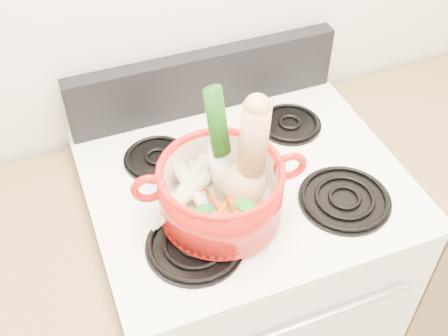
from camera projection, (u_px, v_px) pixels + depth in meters
name	position (u px, v px, depth m)	size (l,w,h in m)	color
stove_body	(242.00, 286.00, 1.75)	(0.76, 0.65, 0.92)	white
cooktop	(246.00, 181.00, 1.42)	(0.78, 0.67, 0.03)	white
control_backsplash	(205.00, 82.00, 1.54)	(0.76, 0.05, 0.18)	black
oven_handle	(300.00, 325.00, 1.30)	(0.02, 0.02, 0.60)	silver
burner_front_left	(195.00, 244.00, 1.25)	(0.22, 0.22, 0.02)	black
burner_front_right	(345.00, 198.00, 1.34)	(0.22, 0.22, 0.02)	black
burner_back_left	(157.00, 157.00, 1.45)	(0.17, 0.17, 0.02)	black
burner_back_right	(290.00, 123.00, 1.54)	(0.17, 0.17, 0.02)	black
dutch_oven	(221.00, 192.00, 1.25)	(0.28, 0.28, 0.14)	#B7150F
pot_handle_left	(148.00, 189.00, 1.20)	(0.08, 0.08, 0.02)	#B7150F
pot_handle_right	(290.00, 166.00, 1.25)	(0.08, 0.08, 0.02)	#B7150F
squash	(245.00, 156.00, 1.21)	(0.11, 0.11, 0.26)	tan
leek	(220.00, 146.00, 1.21)	(0.05, 0.05, 0.29)	beige
ginger	(209.00, 171.00, 1.33)	(0.08, 0.06, 0.04)	tan
parsnip_0	(202.00, 196.00, 1.27)	(0.04, 0.04, 0.19)	beige
parsnip_1	(181.00, 192.00, 1.26)	(0.05, 0.05, 0.22)	#EEE5C2
parsnip_2	(195.00, 192.00, 1.26)	(0.04, 0.04, 0.19)	beige
parsnip_3	(182.00, 199.00, 1.24)	(0.04, 0.04, 0.18)	beige
carrot_0	(222.00, 211.00, 1.25)	(0.03, 0.03, 0.14)	#DB590A
carrot_1	(218.00, 217.00, 1.23)	(0.03, 0.03, 0.14)	#D5670A
carrot_2	(234.00, 207.00, 1.23)	(0.03, 0.03, 0.16)	#D13F0A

